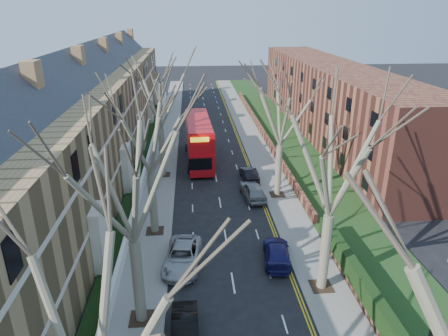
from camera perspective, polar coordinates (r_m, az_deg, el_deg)
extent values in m
cube|color=slate|center=(54.60, -8.27, 3.40)|extent=(3.00, 102.00, 0.12)
cube|color=slate|center=(55.13, 4.29, 3.75)|extent=(3.00, 102.00, 0.12)
cube|color=#9A7E4E|center=(46.81, -18.73, 5.70)|extent=(9.00, 78.00, 10.00)
cube|color=#2D3038|center=(45.64, -19.65, 12.95)|extent=(4.67, 78.00, 4.67)
cube|color=silver|center=(46.34, -13.16, 4.20)|extent=(0.12, 78.00, 0.35)
cube|color=silver|center=(45.45, -13.54, 8.41)|extent=(0.12, 78.00, 0.35)
cube|color=brown|center=(60.44, 14.82, 9.54)|extent=(8.00, 54.00, 10.00)
cube|color=brown|center=(59.03, 5.35, 5.45)|extent=(0.35, 54.00, 0.90)
cube|color=white|center=(47.04, -10.82, 0.93)|extent=(0.30, 78.00, 1.00)
cube|color=#1C3C15|center=(55.97, 8.86, 3.92)|extent=(6.00, 102.00, 0.06)
cube|color=black|center=(14.82, 28.01, -18.01)|extent=(0.18, 0.50, 0.22)
cylinder|color=#67604A|center=(23.80, -12.16, -15.61)|extent=(0.64, 0.64, 5.25)
cube|color=#2D2116|center=(25.45, -11.67, -20.30)|extent=(1.40, 1.40, 0.05)
cylinder|color=#67604A|center=(32.32, -10.11, -4.98)|extent=(0.64, 0.64, 5.07)
cube|color=#2D2116|center=(33.52, -9.82, -8.83)|extent=(1.40, 1.40, 0.05)
cylinder|color=#67604A|center=(43.33, -8.82, 2.24)|extent=(0.60, 0.60, 5.25)
cube|color=#2D2116|center=(44.25, -8.63, -0.94)|extent=(1.40, 1.40, 0.05)
cylinder|color=#67604A|center=(26.47, 14.22, -11.60)|extent=(0.64, 0.64, 5.25)
cube|color=#2D2116|center=(27.96, 13.72, -16.09)|extent=(1.40, 1.40, 0.05)
cylinder|color=#67604A|center=(38.49, 7.79, -0.37)|extent=(0.60, 0.60, 5.07)
cube|color=#2D2116|center=(39.49, 7.61, -3.76)|extent=(1.40, 1.40, 0.05)
cube|color=red|center=(47.70, -3.60, 2.78)|extent=(3.22, 12.18, 2.42)
cube|color=red|center=(47.00, -3.66, 5.44)|extent=(3.20, 11.58, 2.20)
cube|color=black|center=(47.54, -3.61, 3.34)|extent=(3.21, 11.21, 0.99)
cube|color=black|center=(46.97, -3.67, 5.57)|extent=(3.20, 10.97, 0.99)
imported|color=black|center=(23.58, -5.57, -22.10)|extent=(1.54, 4.25, 1.39)
imported|color=#A9A9AE|center=(29.06, -5.96, -12.44)|extent=(3.05, 5.50, 1.46)
imported|color=#181855|center=(29.68, 7.53, -11.88)|extent=(2.42, 4.75, 1.32)
imported|color=gray|center=(38.53, 4.14, -3.22)|extent=(2.36, 4.81, 1.58)
imported|color=black|center=(42.60, 3.61, -0.87)|extent=(1.74, 4.14, 1.33)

